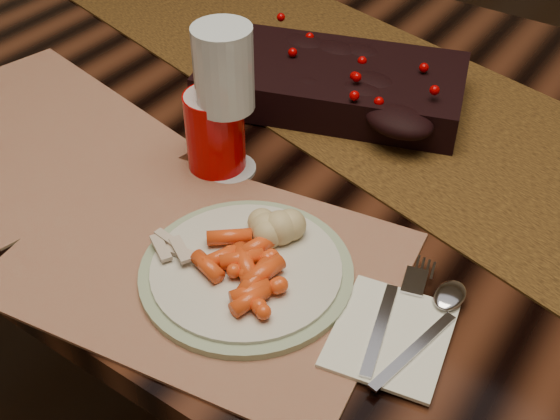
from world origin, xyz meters
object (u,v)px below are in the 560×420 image
Objects in this scene: mashed_potatoes at (272,218)px; red_cup at (215,131)px; dining_table at (369,320)px; centerpiece at (333,77)px; baby_carrots at (239,262)px; turkey_shreds at (171,246)px; placemat_main at (204,263)px; wine_glass at (226,104)px; napkin at (391,335)px; dinner_plate at (246,270)px.

red_cup is at bearing 150.80° from mashed_potatoes.
centerpiece is at bearing 158.47° from dining_table.
baby_carrots reaches higher than turkey_shreds.
wine_glass reaches higher than placemat_main.
turkey_shreds is at bearing -85.34° from centerpiece.
wine_glass is at bearing -130.94° from dining_table.
napkin is (0.26, 0.04, -0.02)m from turkey_shreds.
dining_table is 8.74× the size of wine_glass.
placemat_main is 4.07× the size of red_cup.
napkin is at bearing -62.74° from dining_table.
red_cup is at bearing -100.05° from centerpiece.
centerpiece reaches higher than dinner_plate.
placemat_main is at bearing -80.65° from centerpiece.
turkey_shreds is 0.53× the size of napkin.
baby_carrots is at bearing -5.39° from placemat_main.
red_cup reaches higher than dining_table.
turkey_shreds is at bearing -105.34° from dining_table.
mashed_potatoes is 0.54× the size of napkin.
wine_glass reaches higher than dinner_plate.
baby_carrots is 1.64× the size of turkey_shreds.
dinner_plate is at bearing -47.04° from wine_glass.
turkey_shreds is (-0.08, -0.02, -0.00)m from baby_carrots.
dining_table is 0.51m from placemat_main.
wine_glass is at bearing 132.96° from dinner_plate.
baby_carrots reaches higher than dinner_plate.
dining_table is 24.97× the size of mashed_potatoes.
dining_table is 0.52m from napkin.
turkey_shreds is (-0.10, -0.35, 0.40)m from dining_table.
placemat_main is 6.01× the size of mashed_potatoes.
placemat_main reaches higher than dining_table.
dinner_plate is 1.80× the size of napkin.
napkin is at bearing -2.49° from placemat_main.
mashed_potatoes reaches higher than napkin.
wine_glass is (-0.06, 0.18, 0.08)m from turkey_shreds.
mashed_potatoes is 0.35× the size of wine_glass.
mashed_potatoes is at bearing 94.45° from baby_carrots.
napkin reaches higher than placemat_main.
mashed_potatoes is at bearing 51.08° from placemat_main.
napkin is (0.18, -0.05, -0.03)m from mashed_potatoes.
dinner_plate is 0.07m from mashed_potatoes.
placemat_main is 0.20m from red_cup.
dining_table is at bearing 85.04° from mashed_potatoes.
baby_carrots is 0.22m from wine_glass.
dinner_plate is at bearing 173.04° from napkin.
centerpiece is (-0.13, 0.05, 0.42)m from dining_table.
red_cup is (-0.04, -0.23, 0.02)m from centerpiece.
mashed_potatoes is (-0.01, 0.06, 0.03)m from dinner_plate.
dinner_plate is 0.18m from napkin.
napkin is 1.25× the size of red_cup.
dinner_plate is 3.33× the size of mashed_potatoes.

